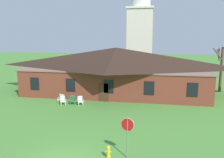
% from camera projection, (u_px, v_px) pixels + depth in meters
% --- Properties ---
extents(brick_building, '(23.45, 10.40, 5.93)m').
position_uv_depth(brick_building, '(116.00, 70.00, 30.55)').
color(brick_building, brown).
rests_on(brick_building, ground).
extents(dome_tower, '(5.18, 5.18, 18.70)m').
position_uv_depth(dome_tower, '(140.00, 31.00, 45.37)').
color(dome_tower, beige).
rests_on(dome_tower, ground).
extents(stop_sign, '(0.79, 0.20, 2.50)m').
position_uv_depth(stop_sign, '(127.00, 130.00, 13.55)').
color(stop_sign, slate).
rests_on(stop_sign, ground).
extents(lawn_chair_by_porch, '(0.68, 0.71, 0.96)m').
position_uv_depth(lawn_chair_by_porch, '(61.00, 98.00, 25.72)').
color(lawn_chair_by_porch, silver).
rests_on(lawn_chair_by_porch, ground).
extents(lawn_chair_near_door, '(0.83, 0.86, 0.96)m').
position_uv_depth(lawn_chair_near_door, '(63.00, 100.00, 24.97)').
color(lawn_chair_near_door, silver).
rests_on(lawn_chair_near_door, ground).
extents(lawn_chair_left_end, '(0.76, 0.82, 0.96)m').
position_uv_depth(lawn_chair_left_end, '(73.00, 100.00, 25.18)').
color(lawn_chair_left_end, '#28704C').
rests_on(lawn_chair_left_end, ground).
extents(lawn_chair_middle, '(0.81, 0.85, 0.96)m').
position_uv_depth(lawn_chair_middle, '(80.00, 100.00, 24.90)').
color(lawn_chair_middle, white).
rests_on(lawn_chair_middle, ground).
extents(bare_tree_beside_building, '(1.94, 1.82, 6.60)m').
position_uv_depth(bare_tree_beside_building, '(221.00, 66.00, 30.74)').
color(bare_tree_beside_building, brown).
rests_on(bare_tree_beside_building, ground).
extents(fire_hydrant, '(0.36, 0.28, 0.79)m').
position_uv_depth(fire_hydrant, '(108.00, 152.00, 13.74)').
color(fire_hydrant, gold).
rests_on(fire_hydrant, ground).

